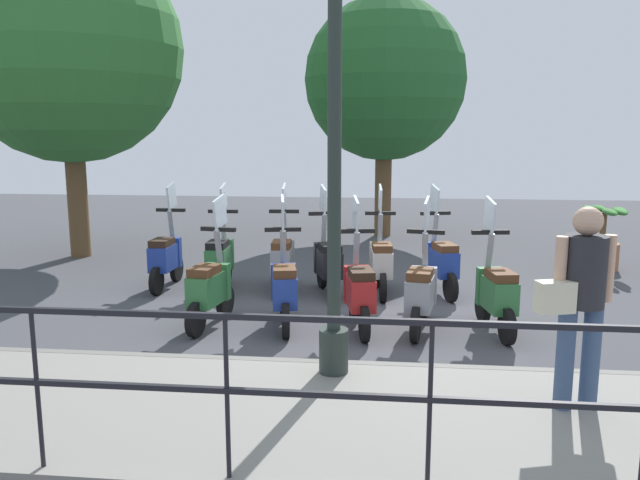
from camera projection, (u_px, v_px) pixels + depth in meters
ground_plane at (357, 312)px, 8.00m from camera, size 28.00×28.00×0.00m
promenade_walkway at (339, 418)px, 4.89m from camera, size 2.20×20.00×0.15m
fence_railing at (327, 369)px, 3.73m from camera, size 0.04×16.03×1.07m
lamp_post_near at (334, 177)px, 5.33m from camera, size 0.26×0.90×3.99m
pedestrian_with_bag at (581, 293)px, 4.75m from camera, size 0.42×0.63×1.59m
tree_large at (67, 49)px, 10.96m from camera, size 4.02×4.02×5.74m
tree_distant at (385, 80)px, 13.28m from camera, size 3.45×3.45×5.11m
potted_palm at (602, 243)px, 10.42m from camera, size 1.06×0.66×1.05m
scooter_near_0 at (496, 292)px, 7.11m from camera, size 1.23×0.47×1.54m
scooter_near_1 at (421, 291)px, 7.16m from camera, size 1.22×0.48×1.54m
scooter_near_2 at (359, 290)px, 7.20m from camera, size 1.22×0.48×1.54m
scooter_near_3 at (284, 287)px, 7.32m from camera, size 1.22×0.48×1.54m
scooter_near_4 at (210, 287)px, 7.35m from camera, size 1.23×0.46×1.54m
scooter_far_0 at (441, 261)px, 8.80m from camera, size 1.21×0.53×1.54m
scooter_far_1 at (381, 261)px, 8.80m from camera, size 1.23×0.44×1.54m
scooter_far_2 at (328, 262)px, 8.77m from camera, size 1.20×0.55×1.54m
scooter_far_3 at (283, 258)px, 9.00m from camera, size 1.23×0.44×1.54m
scooter_far_4 at (220, 258)px, 9.01m from camera, size 1.23×0.44×1.54m
scooter_far_5 at (166, 256)px, 9.16m from camera, size 1.23×0.44×1.54m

